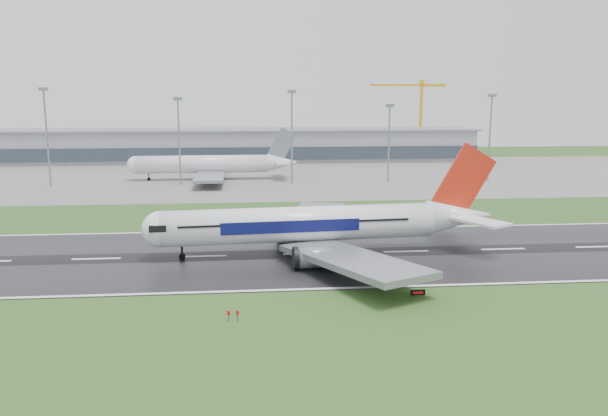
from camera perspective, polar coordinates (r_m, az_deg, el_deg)
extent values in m
plane|color=#284B1B|center=(114.78, -9.83, -4.69)|extent=(520.00, 520.00, 0.00)
cube|color=black|center=(114.77, -9.83, -4.67)|extent=(400.00, 45.00, 0.10)
cube|color=slate|center=(237.54, -7.53, 3.17)|extent=(400.00, 130.00, 0.08)
cube|color=gray|center=(296.48, -7.14, 6.05)|extent=(240.00, 36.00, 15.00)
cylinder|color=gray|center=(222.14, -23.73, 6.14)|extent=(0.64, 0.64, 32.89)
cylinder|color=gray|center=(212.47, -12.05, 6.19)|extent=(0.64, 0.64, 29.66)
cylinder|color=gray|center=(211.48, -1.19, 6.75)|extent=(0.64, 0.64, 32.22)
cylinder|color=gray|center=(217.11, 8.26, 6.08)|extent=(0.64, 0.64, 27.24)
cylinder|color=gray|center=(228.87, 17.63, 6.38)|extent=(0.64, 0.64, 30.92)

